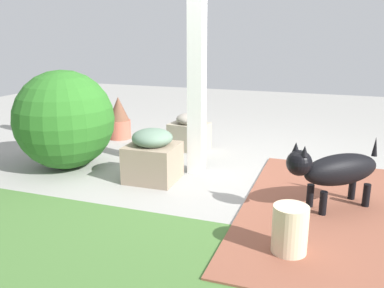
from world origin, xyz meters
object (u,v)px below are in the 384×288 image
at_px(porch_pillar, 197,40).
at_px(dog, 335,170).
at_px(round_shrub, 64,120).
at_px(stone_planter_nearest, 189,133).
at_px(ceramic_urn, 290,230).
at_px(terracotta_pot_spiky, 119,119).
at_px(stone_planter_mid, 153,156).

xyz_separation_m(porch_pillar, dog, (-1.30, 0.49, -0.95)).
distance_m(round_shrub, dog, 2.62).
relative_size(stone_planter_nearest, ceramic_urn, 1.44).
bearing_deg(terracotta_pot_spiky, stone_planter_nearest, 169.65).
bearing_deg(terracotta_pot_spiky, porch_pillar, 146.26).
xyz_separation_m(stone_planter_mid, terracotta_pot_spiky, (1.08, -1.28, 0.03)).
distance_m(round_shrub, terracotta_pot_spiky, 1.26).
bearing_deg(ceramic_urn, stone_planter_nearest, -55.31).
xyz_separation_m(stone_planter_mid, round_shrub, (1.00, -0.05, 0.27)).
bearing_deg(porch_pillar, terracotta_pot_spiky, -33.74).
bearing_deg(stone_planter_mid, ceramic_urn, 145.74).
bearing_deg(round_shrub, stone_planter_mid, 176.91).
xyz_separation_m(round_shrub, terracotta_pot_spiky, (0.08, -1.23, -0.24)).
height_order(porch_pillar, round_shrub, porch_pillar).
height_order(porch_pillar, ceramic_urn, porch_pillar).
xyz_separation_m(stone_planter_nearest, terracotta_pot_spiky, (1.05, -0.19, 0.06)).
height_order(porch_pillar, stone_planter_nearest, porch_pillar).
bearing_deg(stone_planter_nearest, ceramic_urn, 124.69).
bearing_deg(round_shrub, ceramic_urn, 157.38).
relative_size(round_shrub, dog, 1.38).
bearing_deg(terracotta_pot_spiky, stone_planter_mid, 130.09).
bearing_deg(stone_planter_nearest, porch_pillar, 115.05).
xyz_separation_m(stone_planter_nearest, round_shrub, (0.97, 1.04, 0.30)).
distance_m(stone_planter_nearest, terracotta_pot_spiky, 1.07).
xyz_separation_m(porch_pillar, round_shrub, (1.31, 0.30, -0.79)).
distance_m(stone_planter_mid, terracotta_pot_spiky, 1.68).
bearing_deg(stone_planter_mid, porch_pillar, -131.52).
bearing_deg(ceramic_urn, terracotta_pot_spiky, -42.14).
height_order(stone_planter_mid, terracotta_pot_spiky, terracotta_pot_spiky).
height_order(stone_planter_nearest, stone_planter_mid, stone_planter_mid).
height_order(stone_planter_nearest, terracotta_pot_spiky, terracotta_pot_spiky).
relative_size(porch_pillar, ceramic_urn, 7.91).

